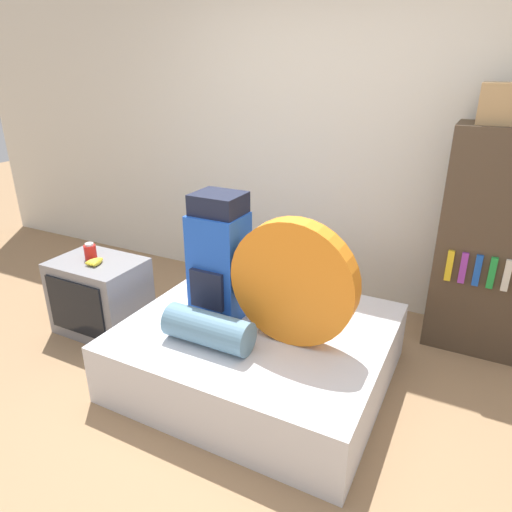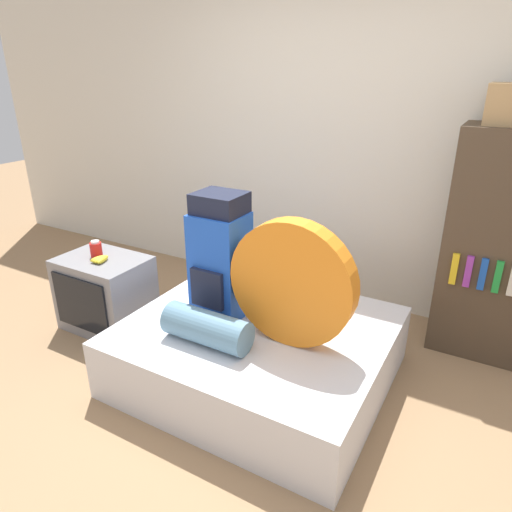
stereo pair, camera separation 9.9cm
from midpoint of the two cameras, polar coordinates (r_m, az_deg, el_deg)
name	(u,v)px [view 1 (the left image)]	position (r m, az deg, el deg)	size (l,w,h in m)	color
ground_plane	(224,426)	(2.69, -5.11, -20.47)	(16.00, 16.00, 0.00)	#997551
wall_back	(341,142)	(3.67, 9.83, 13.85)	(8.00, 0.05, 2.60)	silver
bed	(258,350)	(2.92, -0.68, -11.74)	(1.54, 1.36, 0.38)	silver
backpack	(219,258)	(2.78, -5.66, -0.31)	(0.31, 0.30, 0.78)	blue
tent_bag	(293,283)	(2.51, 3.58, -3.34)	(0.73, 0.12, 0.73)	orange
sleeping_roll	(208,329)	(2.61, -7.09, -9.04)	(0.52, 0.20, 0.20)	#5B849E
television	(101,296)	(3.57, -19.62, -4.73)	(0.63, 0.47, 0.55)	gray
canister	(90,252)	(3.49, -20.77, 0.50)	(0.08, 0.08, 0.12)	red
banana_bunch	(96,262)	(3.40, -20.19, -0.67)	(0.11, 0.14, 0.04)	yellow
bookshelf	(490,243)	(3.36, 26.42, 1.42)	(0.63, 0.43, 1.52)	#473828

